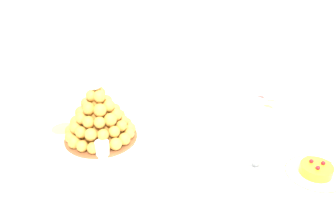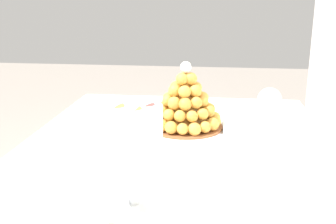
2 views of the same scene
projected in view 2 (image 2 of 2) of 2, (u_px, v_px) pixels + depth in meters
buffet_table at (170, 193)px, 1.18m from camera, size 1.62×1.02×0.76m
serving_tray at (177, 132)px, 1.42m from camera, size 0.61×0.34×0.02m
croquembouche at (185, 104)px, 1.44m from camera, size 0.27×0.27×0.24m
dessert_cup_left at (164, 107)px, 1.64m from camera, size 0.05×0.05×0.05m
dessert_cup_mid_left at (154, 123)px, 1.42m from camera, size 0.05×0.05×0.06m
dessert_cup_centre at (140, 146)px, 1.21m from camera, size 0.05×0.05×0.05m
creme_brulee_ramekin at (188, 112)px, 1.59m from camera, size 0.10×0.10×0.03m
macaron_goblet at (134, 143)px, 0.89m from camera, size 0.13×0.13×0.25m
wine_glass at (269, 101)px, 1.36m from camera, size 0.08×0.08×0.17m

